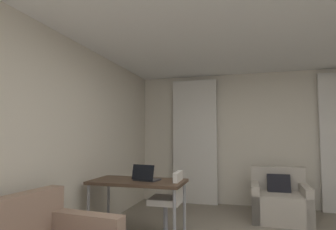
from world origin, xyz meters
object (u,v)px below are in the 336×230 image
desk_chair (169,209)px  desk (138,185)px  laptop (146,177)px  armchair (280,202)px

desk_chair → desk: bearing=-171.1°
desk_chair → laptop: laptop is taller
armchair → desk_chair: (-1.51, -1.30, 0.11)m
armchair → laptop: laptop is taller
laptop → desk: bearing=175.9°
desk → desk_chair: desk_chair is taller
desk_chair → laptop: (-0.30, -0.07, 0.41)m
desk → desk_chair: bearing=8.9°
desk → laptop: size_ratio=3.51×
desk → laptop: laptop is taller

